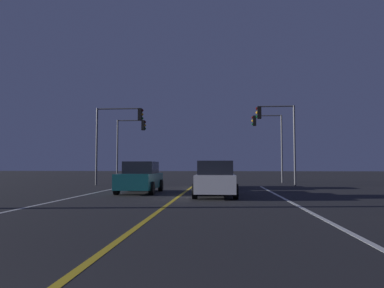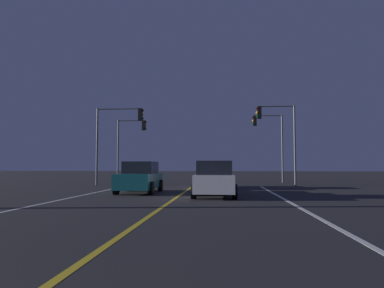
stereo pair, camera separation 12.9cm
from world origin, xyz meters
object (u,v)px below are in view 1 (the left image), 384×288
Objects in this scene: street_lamp_right_near at (372,37)px; traffic_light_near_right at (277,127)px; car_lead_same_lane at (216,179)px; car_ahead_far at (215,176)px; traffic_light_far_right at (268,133)px; traffic_light_far_left at (131,136)px; traffic_light_near_left at (119,128)px; car_oncoming at (140,178)px.

traffic_light_near_right is at bearing -89.21° from street_lamp_right_near.
car_lead_same_lane and car_ahead_far have the same top height.
car_ahead_far is 0.72× the size of traffic_light_far_right.
car_lead_same_lane is 0.73× the size of traffic_light_near_right.
traffic_light_far_right is at bearing -28.91° from car_ahead_far.
traffic_light_far_left is at bearing -60.14° from street_lamp_right_near.
traffic_light_near_right is at bearing -24.92° from car_lead_same_lane.
traffic_light_near_left is 0.98× the size of traffic_light_far_right.
traffic_light_near_right is at bearing -24.21° from traffic_light_far_left.
car_lead_same_lane is at bearing 73.40° from traffic_light_far_right.
car_oncoming is 11.64m from traffic_light_near_right.
traffic_light_near_left is at bearing 38.61° from car_lead_same_lane.
car_oncoming is 1.00× the size of car_lead_same_lane.
car_oncoming is 13.22m from street_lamp_right_near.
street_lamp_right_near reaches higher than car_oncoming.
traffic_light_near_left reaches higher than car_lead_same_lane.
traffic_light_near_right is 16.22m from street_lamp_right_near.
car_lead_same_lane is 15.87m from traffic_light_far_right.
car_lead_same_lane is 12.44m from traffic_light_near_left.
traffic_light_far_left is (-12.23, 5.50, -0.16)m from traffic_light_near_right.
traffic_light_far_right is (8.54, 12.71, 3.54)m from car_oncoming.
car_lead_same_lane is 9.31m from street_lamp_right_near.
street_lamp_right_near reaches higher than traffic_light_far_right.
car_ahead_far is 8.58m from traffic_light_near_left.
car_oncoming is 0.73× the size of traffic_light_near_right.
car_ahead_far is at bearing -46.37° from traffic_light_far_left.
traffic_light_near_left is (-11.78, 0.00, 0.02)m from traffic_light_near_right.
traffic_light_near_right reaches higher than car_oncoming.
car_lead_same_lane is 17.12m from traffic_light_far_left.
traffic_light_far_right is at bearing 146.11° from car_oncoming.
street_lamp_right_near is (4.66, -13.52, 4.32)m from car_ahead_far.
car_oncoming is 0.76× the size of traffic_light_far_left.
street_lamp_right_near reaches higher than traffic_light_far_left.
car_oncoming is at bearing -73.42° from traffic_light_far_left.
traffic_light_far_left is at bearing 43.63° from car_ahead_far.
traffic_light_far_right reaches higher than traffic_light_near_left.
traffic_light_near_left reaches higher than car_ahead_far.
car_oncoming is 15.71m from traffic_light_far_right.
traffic_light_near_right is (8.45, 7.21, 3.50)m from car_oncoming.
traffic_light_far_right reaches higher than car_lead_same_lane.
traffic_light_far_left is at bearing -0.00° from traffic_light_far_right.
traffic_light_far_right is at bearing -0.00° from traffic_light_far_left.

